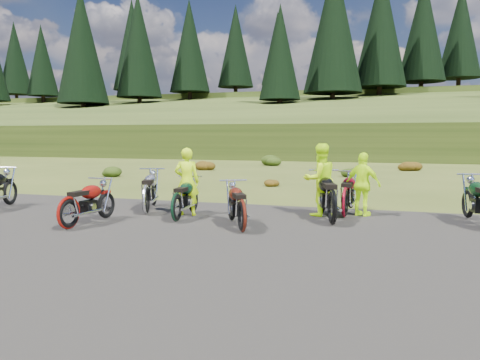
% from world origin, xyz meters
% --- Properties ---
extents(ground, '(300.00, 300.00, 0.00)m').
position_xyz_m(ground, '(0.00, 0.00, 0.00)').
color(ground, '#3D4A18').
rests_on(ground, ground).
extents(gravel_pad, '(20.00, 12.00, 0.04)m').
position_xyz_m(gravel_pad, '(0.00, -2.00, 0.00)').
color(gravel_pad, black).
rests_on(gravel_pad, ground).
extents(hill_slope, '(300.00, 45.97, 9.37)m').
position_xyz_m(hill_slope, '(0.00, 50.00, 0.00)').
color(hill_slope, '#293913').
rests_on(hill_slope, ground).
extents(hill_plateau, '(300.00, 90.00, 9.17)m').
position_xyz_m(hill_plateau, '(0.00, 110.00, 0.00)').
color(hill_plateau, '#293913').
rests_on(hill_plateau, ground).
extents(conifer_10, '(7.04, 7.04, 18.00)m').
position_xyz_m(conifer_10, '(-75.00, 77.00, 19.16)').
color(conifer_10, black).
rests_on(conifer_10, ground).
extents(conifer_13, '(5.72, 5.72, 15.00)m').
position_xyz_m(conifer_13, '(-57.00, 64.00, 15.86)').
color(conifer_13, black).
rests_on(conifer_13, ground).
extents(conifer_14, '(5.28, 5.28, 14.00)m').
position_xyz_m(conifer_14, '(-51.00, 70.00, 16.55)').
color(conifer_14, black).
rests_on(conifer_14, ground).
extents(conifer_15, '(7.92, 7.92, 20.00)m').
position_xyz_m(conifer_15, '(-45.00, 76.00, 20.16)').
color(conifer_15, black).
rests_on(conifer_15, ground).
extents(conifer_16, '(7.48, 7.48, 19.00)m').
position_xyz_m(conifer_16, '(-39.00, 51.00, 15.28)').
color(conifer_16, black).
rests_on(conifer_16, ground).
extents(conifer_17, '(7.04, 7.04, 18.00)m').
position_xyz_m(conifer_17, '(-33.00, 57.00, 15.97)').
color(conifer_17, black).
rests_on(conifer_17, ground).
extents(conifer_18, '(6.60, 6.60, 17.00)m').
position_xyz_m(conifer_18, '(-27.00, 63.00, 16.66)').
color(conifer_18, black).
rests_on(conifer_18, ground).
extents(conifer_19, '(6.16, 6.16, 16.00)m').
position_xyz_m(conifer_19, '(-21.00, 69.00, 17.36)').
color(conifer_19, black).
rests_on(conifer_19, ground).
extents(conifer_20, '(5.72, 5.72, 15.00)m').
position_xyz_m(conifer_20, '(-15.00, 75.00, 17.65)').
color(conifer_20, black).
rests_on(conifer_20, ground).
extents(conifer_21, '(5.28, 5.28, 14.00)m').
position_xyz_m(conifer_21, '(-9.00, 50.00, 12.56)').
color(conifer_21, black).
rests_on(conifer_21, ground).
extents(conifer_22, '(7.92, 7.92, 20.00)m').
position_xyz_m(conifer_22, '(-3.00, 56.00, 16.77)').
color(conifer_22, black).
rests_on(conifer_22, ground).
extents(conifer_23, '(7.48, 7.48, 19.00)m').
position_xyz_m(conifer_23, '(3.00, 62.00, 17.47)').
color(conifer_23, black).
rests_on(conifer_23, ground).
extents(conifer_24, '(7.04, 7.04, 18.00)m').
position_xyz_m(conifer_24, '(9.00, 68.00, 18.16)').
color(conifer_24, black).
rests_on(conifer_24, ground).
extents(conifer_25, '(6.60, 6.60, 17.00)m').
position_xyz_m(conifer_25, '(15.00, 74.00, 18.66)').
color(conifer_25, black).
rests_on(conifer_25, ground).
extents(shrub_1, '(1.03, 1.03, 0.61)m').
position_xyz_m(shrub_1, '(-9.10, 11.30, 0.31)').
color(shrub_1, '#1E350D').
rests_on(shrub_1, ground).
extents(shrub_2, '(1.30, 1.30, 0.77)m').
position_xyz_m(shrub_2, '(-6.20, 16.60, 0.38)').
color(shrub_2, '#5E2E0B').
rests_on(shrub_2, ground).
extents(shrub_3, '(1.56, 1.56, 0.92)m').
position_xyz_m(shrub_3, '(-3.30, 21.90, 0.46)').
color(shrub_3, '#1E350D').
rests_on(shrub_3, ground).
extents(shrub_4, '(0.77, 0.77, 0.45)m').
position_xyz_m(shrub_4, '(-0.40, 9.20, 0.23)').
color(shrub_4, '#5E2E0B').
rests_on(shrub_4, ground).
extents(shrub_5, '(1.03, 1.03, 0.61)m').
position_xyz_m(shrub_5, '(2.50, 14.50, 0.31)').
color(shrub_5, '#1E350D').
rests_on(shrub_5, ground).
extents(shrub_6, '(1.30, 1.30, 0.77)m').
position_xyz_m(shrub_6, '(5.40, 19.80, 0.38)').
color(shrub_6, '#5E2E0B').
rests_on(shrub_6, ground).
extents(motorcycle_1, '(0.76, 2.04, 1.05)m').
position_xyz_m(motorcycle_1, '(-2.47, -0.71, 0.00)').
color(motorcycle_1, maroon).
rests_on(motorcycle_1, ground).
extents(motorcycle_2, '(0.83, 2.00, 1.02)m').
position_xyz_m(motorcycle_2, '(-0.61, 0.80, 0.00)').
color(motorcycle_2, black).
rests_on(motorcycle_2, ground).
extents(motorcycle_3, '(1.42, 2.29, 1.14)m').
position_xyz_m(motorcycle_3, '(-1.80, 1.52, 0.00)').
color(motorcycle_3, silver).
rests_on(motorcycle_3, ground).
extents(motorcycle_4, '(1.51, 2.05, 1.03)m').
position_xyz_m(motorcycle_4, '(1.23, 0.09, 0.00)').
color(motorcycle_4, '#4E170D').
rests_on(motorcycle_4, ground).
extents(motorcycle_5, '(1.38, 2.42, 1.20)m').
position_xyz_m(motorcycle_5, '(2.94, 1.48, 0.00)').
color(motorcycle_5, black).
rests_on(motorcycle_5, ground).
extents(motorcycle_6, '(0.79, 2.13, 1.10)m').
position_xyz_m(motorcycle_6, '(3.13, 2.57, 0.00)').
color(motorcycle_6, maroon).
rests_on(motorcycle_6, ground).
extents(person_middle, '(0.70, 0.54, 1.72)m').
position_xyz_m(person_middle, '(-0.74, 1.72, 0.86)').
color(person_middle, '#C2F40C').
rests_on(person_middle, ground).
extents(person_right_a, '(1.12, 1.08, 1.83)m').
position_xyz_m(person_right_a, '(2.50, 2.66, 0.91)').
color(person_right_a, '#C2F40C').
rests_on(person_right_a, ground).
extents(person_right_b, '(1.02, 0.76, 1.60)m').
position_xyz_m(person_right_b, '(3.54, 2.93, 0.80)').
color(person_right_b, '#C2F40C').
rests_on(person_right_b, ground).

